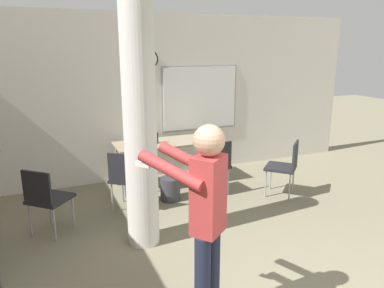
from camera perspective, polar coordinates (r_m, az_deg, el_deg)
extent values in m
cube|color=silver|center=(6.52, -6.17, 7.06)|extent=(8.00, 0.12, 2.80)
cylinder|color=black|center=(6.38, -6.53, 12.73)|extent=(0.30, 0.03, 0.30)
cylinder|color=white|center=(6.37, -6.49, 12.73)|extent=(0.26, 0.01, 0.25)
cube|color=#99999E|center=(6.78, 1.23, 7.01)|extent=(1.46, 0.01, 1.16)
cube|color=white|center=(6.77, 1.26, 7.00)|extent=(1.40, 0.02, 1.10)
cylinder|color=silver|center=(4.17, -7.92, 2.53)|extent=(0.37, 0.37, 2.80)
cube|color=tan|center=(6.14, -3.88, 0.23)|extent=(1.68, 0.67, 0.03)
cylinder|color=gray|center=(5.80, -10.24, -4.74)|extent=(0.04, 0.04, 0.71)
cylinder|color=gray|center=(6.30, 3.74, -2.93)|extent=(0.04, 0.04, 0.71)
cylinder|color=gray|center=(6.31, -11.36, -3.16)|extent=(0.04, 0.04, 0.71)
cylinder|color=gray|center=(6.77, 1.66, -1.62)|extent=(0.04, 0.04, 0.71)
cylinder|color=black|center=(6.03, -5.46, 0.94)|extent=(0.07, 0.07, 0.18)
cylinder|color=black|center=(6.00, -5.49, 2.11)|extent=(0.03, 0.03, 0.08)
cylinder|color=#38383D|center=(5.70, -3.33, -6.84)|extent=(0.30, 0.30, 0.35)
cube|color=#232328|center=(5.87, 3.15, -3.31)|extent=(0.49, 0.49, 0.04)
cube|color=#232328|center=(5.64, 4.31, -1.75)|extent=(0.40, 0.08, 0.40)
cylinder|color=#99999E|center=(6.18, 3.63, -4.66)|extent=(0.02, 0.02, 0.43)
cylinder|color=#99999E|center=(6.00, 0.74, -5.24)|extent=(0.02, 0.02, 0.43)
cylinder|color=#99999E|center=(5.90, 5.55, -5.67)|extent=(0.02, 0.02, 0.43)
cylinder|color=#99999E|center=(5.72, 2.57, -6.32)|extent=(0.02, 0.02, 0.43)
cube|color=#232328|center=(4.97, -20.77, -7.79)|extent=(0.62, 0.62, 0.04)
cube|color=#232328|center=(4.75, -22.59, -6.18)|extent=(0.31, 0.29, 0.40)
cylinder|color=#99999E|center=(5.08, -17.63, -9.89)|extent=(0.02, 0.02, 0.43)
cylinder|color=#99999E|center=(5.29, -20.80, -9.15)|extent=(0.02, 0.02, 0.43)
cylinder|color=#99999E|center=(4.83, -20.21, -11.47)|extent=(0.02, 0.02, 0.43)
cylinder|color=#99999E|center=(5.05, -23.44, -10.60)|extent=(0.02, 0.02, 0.43)
cube|color=#232328|center=(5.39, -9.65, -5.18)|extent=(0.62, 0.62, 0.04)
cube|color=#232328|center=(5.15, -10.64, -3.64)|extent=(0.34, 0.26, 0.40)
cylinder|color=#99999E|center=(5.57, -7.10, -7.01)|extent=(0.02, 0.02, 0.43)
cylinder|color=#99999E|center=(5.70, -10.52, -6.63)|extent=(0.02, 0.02, 0.43)
cylinder|color=#99999E|center=(5.26, -8.48, -8.42)|extent=(0.02, 0.02, 0.43)
cylinder|color=#99999E|center=(5.40, -12.07, -7.97)|extent=(0.02, 0.02, 0.43)
cube|color=#232328|center=(5.94, 13.35, -3.49)|extent=(0.62, 0.62, 0.04)
cube|color=#232328|center=(5.85, 15.46, -1.66)|extent=(0.31, 0.30, 0.40)
cylinder|color=#99999E|center=(6.21, 11.87, -4.87)|extent=(0.02, 0.02, 0.43)
cylinder|color=#99999E|center=(5.88, 11.17, -5.98)|extent=(0.02, 0.02, 0.43)
cylinder|color=#99999E|center=(6.16, 15.17, -5.25)|extent=(0.02, 0.02, 0.43)
cylinder|color=#99999E|center=(5.83, 14.65, -6.40)|extent=(0.02, 0.02, 0.43)
cylinder|color=#1E2338|center=(3.28, 3.07, -19.39)|extent=(0.13, 0.13, 0.87)
cylinder|color=#1E2338|center=(3.16, 1.60, -20.96)|extent=(0.13, 0.13, 0.87)
cube|color=#B23838|center=(2.85, 2.51, -7.80)|extent=(0.32, 0.32, 0.62)
sphere|color=tan|center=(2.72, 2.61, 0.56)|extent=(0.24, 0.24, 0.24)
cylinder|color=#B23838|center=(3.01, -0.48, -2.49)|extent=(0.41, 0.49, 0.25)
cylinder|color=#B23838|center=(2.78, -3.32, -4.00)|extent=(0.41, 0.49, 0.25)
cube|color=white|center=(2.91, -7.46, -3.12)|extent=(0.11, 0.12, 0.04)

